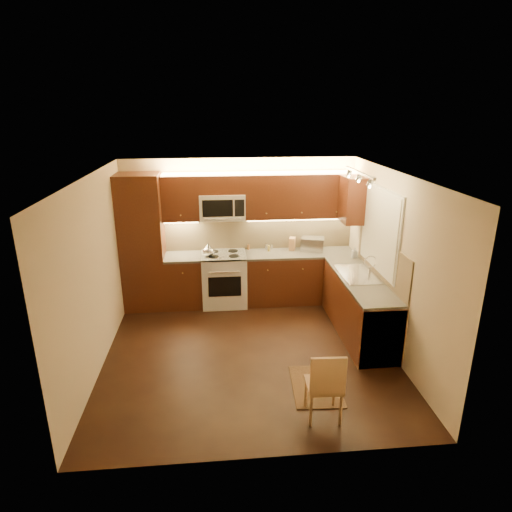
{
  "coord_description": "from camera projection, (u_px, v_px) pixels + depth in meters",
  "views": [
    {
      "loc": [
        -0.43,
        -5.44,
        3.31
      ],
      "look_at": [
        0.15,
        0.55,
        1.25
      ],
      "focal_mm": 30.69,
      "sensor_mm": 36.0,
      "label": 1
    }
  ],
  "objects": [
    {
      "name": "wall_front",
      "position": [
        266.0,
        347.0,
        3.95
      ],
      "size": [
        4.0,
        0.01,
        2.5
      ],
      "primitive_type": "cube",
      "color": "#C3AF8F",
      "rests_on": "ground"
    },
    {
      "name": "floor",
      "position": [
        249.0,
        352.0,
        6.23
      ],
      "size": [
        4.0,
        4.0,
        0.01
      ],
      "primitive_type": "cube",
      "color": "black",
      "rests_on": "ground"
    },
    {
      "name": "dishwasher",
      "position": [
        375.0,
        329.0,
        5.97
      ],
      "size": [
        0.58,
        0.6,
        0.84
      ],
      "primitive_type": "cube",
      "color": "silver",
      "rests_on": "floor"
    },
    {
      "name": "spice_jar_b",
      "position": [
        248.0,
        247.0,
        7.77
      ],
      "size": [
        0.05,
        0.05,
        0.09
      ],
      "primitive_type": "cylinder",
      "rotation": [
        0.0,
        0.0,
        -0.26
      ],
      "color": "brown",
      "rests_on": "counter_back_right"
    },
    {
      "name": "backsplash_back",
      "position": [
        259.0,
        232.0,
        7.75
      ],
      "size": [
        3.3,
        0.02,
        0.6
      ],
      "primitive_type": "cube",
      "color": "tan",
      "rests_on": "wall_back"
    },
    {
      "name": "faucet",
      "position": [
        370.0,
        265.0,
        6.58
      ],
      "size": [
        0.2,
        0.04,
        0.3
      ],
      "primitive_type": null,
      "color": "silver",
      "rests_on": "counter_right"
    },
    {
      "name": "base_cab_back_right",
      "position": [
        299.0,
        277.0,
        7.79
      ],
      "size": [
        1.92,
        0.6,
        0.86
      ],
      "primitive_type": "cube",
      "color": "#40180D",
      "rests_on": "floor"
    },
    {
      "name": "soap_bottle",
      "position": [
        355.0,
        252.0,
        7.35
      ],
      "size": [
        0.09,
        0.09,
        0.18
      ],
      "primitive_type": "imported",
      "rotation": [
        0.0,
        0.0,
        0.05
      ],
      "color": "#B2B3B6",
      "rests_on": "counter_right"
    },
    {
      "name": "counter_right",
      "position": [
        361.0,
        280.0,
        6.48
      ],
      "size": [
        0.6,
        2.0,
        0.04
      ],
      "primitive_type": "cube",
      "color": "#343130",
      "rests_on": "base_cab_right"
    },
    {
      "name": "upper_cab_back_left",
      "position": [
        180.0,
        198.0,
        7.26
      ],
      "size": [
        0.62,
        0.35,
        0.75
      ],
      "primitive_type": "cube",
      "color": "#40180D",
      "rests_on": "wall_back"
    },
    {
      "name": "track_light_bar",
      "position": [
        359.0,
        172.0,
        5.96
      ],
      "size": [
        0.04,
        1.2,
        0.03
      ],
      "primitive_type": "cube",
      "color": "silver",
      "rests_on": "ceiling"
    },
    {
      "name": "ceiling",
      "position": [
        248.0,
        175.0,
        5.43
      ],
      "size": [
        4.0,
        4.0,
        0.01
      ],
      "primitive_type": "cube",
      "color": "beige",
      "rests_on": "ground"
    },
    {
      "name": "upper_cab_right_corner",
      "position": [
        353.0,
        200.0,
        7.11
      ],
      "size": [
        0.35,
        0.5,
        0.75
      ],
      "primitive_type": "cube",
      "color": "#40180D",
      "rests_on": "wall_right"
    },
    {
      "name": "wall_back",
      "position": [
        240.0,
        230.0,
        7.71
      ],
      "size": [
        4.0,
        0.01,
        2.5
      ],
      "primitive_type": "cube",
      "color": "#C3AF8F",
      "rests_on": "ground"
    },
    {
      "name": "knife_block",
      "position": [
        292.0,
        244.0,
        7.73
      ],
      "size": [
        0.14,
        0.18,
        0.22
      ],
      "primitive_type": "cube",
      "rotation": [
        0.0,
        0.0,
        -0.3
      ],
      "color": "#9D7747",
      "rests_on": "counter_back_right"
    },
    {
      "name": "base_cab_back_left",
      "position": [
        185.0,
        281.0,
        7.61
      ],
      "size": [
        0.62,
        0.6,
        0.86
      ],
      "primitive_type": "cube",
      "color": "#40180D",
      "rests_on": "floor"
    },
    {
      "name": "toaster_oven",
      "position": [
        312.0,
        244.0,
        7.7
      ],
      "size": [
        0.46,
        0.39,
        0.23
      ],
      "primitive_type": "cube",
      "rotation": [
        0.0,
        0.0,
        -0.29
      ],
      "color": "silver",
      "rests_on": "counter_back_right"
    },
    {
      "name": "spice_jar_a",
      "position": [
        266.0,
        247.0,
        7.77
      ],
      "size": [
        0.06,
        0.06,
        0.11
      ],
      "primitive_type": "cylinder",
      "rotation": [
        0.0,
        0.0,
        -0.23
      ],
      "color": "silver",
      "rests_on": "counter_back_right"
    },
    {
      "name": "sink",
      "position": [
        358.0,
        270.0,
        6.59
      ],
      "size": [
        0.52,
        0.86,
        0.15
      ],
      "primitive_type": null,
      "color": "silver",
      "rests_on": "counter_right"
    },
    {
      "name": "microwave",
      "position": [
        222.0,
        206.0,
        7.36
      ],
      "size": [
        0.76,
        0.38,
        0.44
      ],
      "primitive_type": null,
      "color": "silver",
      "rests_on": "wall_back"
    },
    {
      "name": "dining_chair",
      "position": [
        324.0,
        383.0,
        4.8
      ],
      "size": [
        0.39,
        0.39,
        0.86
      ],
      "primitive_type": null,
      "rotation": [
        0.0,
        0.0,
        -0.04
      ],
      "color": "#9D7747",
      "rests_on": "floor"
    },
    {
      "name": "wall_right",
      "position": [
        394.0,
        265.0,
        6.01
      ],
      "size": [
        0.01,
        4.0,
        2.5
      ],
      "primitive_type": "cube",
      "color": "#C3AF8F",
      "rests_on": "ground"
    },
    {
      "name": "window_blinds",
      "position": [
        379.0,
        230.0,
        6.41
      ],
      "size": [
        0.02,
        1.36,
        1.16
      ],
      "primitive_type": "cube",
      "color": "silver",
      "rests_on": "wall_right"
    },
    {
      "name": "window_frame",
      "position": [
        380.0,
        230.0,
        6.41
      ],
      "size": [
        0.03,
        1.44,
        1.24
      ],
      "primitive_type": "cube",
      "color": "silver",
      "rests_on": "wall_right"
    },
    {
      "name": "rug",
      "position": [
        316.0,
        386.0,
        5.45
      ],
      "size": [
        0.64,
        0.92,
        0.01
      ],
      "primitive_type": "cube",
      "rotation": [
        0.0,
        0.0,
        -0.06
      ],
      "color": "black",
      "rests_on": "floor"
    },
    {
      "name": "backsplash_right",
      "position": [
        382.0,
        259.0,
        6.4
      ],
      "size": [
        0.02,
        2.0,
        0.6
      ],
      "primitive_type": "cube",
      "color": "tan",
      "rests_on": "wall_right"
    },
    {
      "name": "wall_left",
      "position": [
        95.0,
        275.0,
        5.65
      ],
      "size": [
        0.01,
        4.0,
        2.5
      ],
      "primitive_type": "cube",
      "color": "#C3AF8F",
      "rests_on": "ground"
    },
    {
      "name": "counter_back_right",
      "position": [
        300.0,
        253.0,
        7.65
      ],
      "size": [
        1.92,
        0.6,
        0.04
      ],
      "primitive_type": "cube",
      "color": "#343130",
      "rests_on": "base_cab_back_right"
    },
    {
      "name": "pantry",
      "position": [
        143.0,
        243.0,
        7.31
      ],
      "size": [
        0.7,
        0.6,
        2.3
      ],
      "primitive_type": "cube",
      "color": "#40180D",
      "rests_on": "floor"
    },
    {
      "name": "counter_back_left",
      "position": [
        183.0,
        257.0,
        7.46
      ],
      "size": [
        0.62,
        0.6,
        0.04
      ],
      "primitive_type": "cube",
      "color": "#343130",
      "rests_on": "base_cab_back_left"
    },
    {
      "name": "upper_cab_back_right",
      "position": [
        301.0,
        196.0,
        7.44
      ],
      "size": [
        1.92,
        0.35,
        0.75
      ],
      "primitive_type": "cube",
      "color": "#40180D",
      "rests_on": "wall_back"
    },
    {
      "name": "upper_cab_bridge",
      "position": [
        222.0,
        184.0,
        7.25
      ],
      "size": [
        0.76,
        0.35,
        0.31
      ],
      "primitive_type": "cube",
      "color": "#40180D",
      "rests_on": "wall_back"
    },
    {
      "name": "kettle",
      "position": [
        208.0,
        250.0,
        7.34
      ],
      "size": [
        0.22,
        0.22,
        0.23
      ],
      "primitive_type": null,
      "rotation": [
        0.0,
        0.0,
        0.13
      ],
      "color": "silver",
      "rests_on": "stove"
    },
    {
      "name": "spice_jar_c",
      "position": [
        272.0,
        247.0,
        7.81
      ],
      "size": [
        0.05,
        0.05,
        0.08
      ],
      "primitive_type": "cylinder",
      "rotation": [
        0.0,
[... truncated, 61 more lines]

